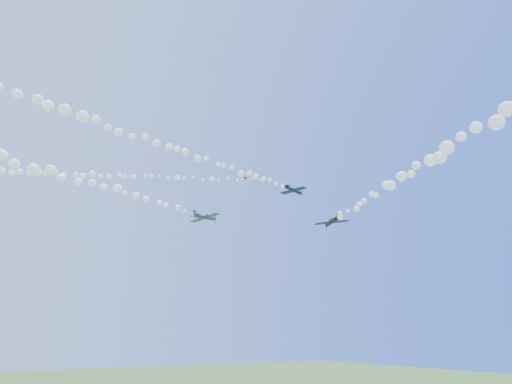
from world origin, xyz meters
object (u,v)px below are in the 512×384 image
plane_white (255,180)px  plane_grey (205,217)px  plane_black (332,222)px  plane_navy (293,190)px

plane_white → plane_grey: (-16.30, -4.22, -13.74)m
plane_white → plane_grey: bearing=-141.2°
plane_white → plane_black: plane_white is taller
plane_white → plane_navy: bearing=-64.7°
plane_white → plane_grey: 21.73m
plane_white → plane_black: size_ratio=0.97×
plane_white → plane_navy: size_ratio=0.88×
plane_grey → plane_black: bearing=-87.4°
plane_black → plane_grey: bearing=42.8°
plane_black → plane_white: bearing=13.3°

